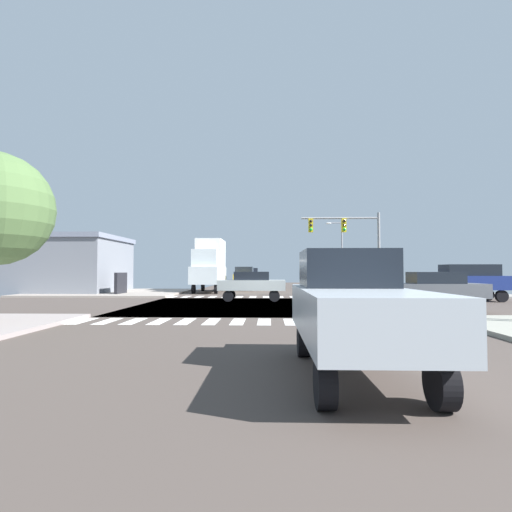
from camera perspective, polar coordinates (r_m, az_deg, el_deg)
The scene contains 15 objects.
ground at distance 22.69m, azimuth 0.74°, elevation -7.07°, with size 90.00×90.00×0.05m.
sidewalk_corner_ne at distance 36.86m, azimuth 21.83°, elevation -4.87°, with size 12.00×12.00×0.14m.
sidewalk_corner_nw at distance 37.16m, azimuth -19.45°, elevation -4.88°, with size 12.00×12.00×0.14m.
crosswalk_near at distance 15.43m, azimuth -0.70°, elevation -9.28°, with size 13.50×2.00×0.01m.
crosswalk_far at distance 29.97m, azimuth 0.52°, elevation -5.81°, with size 13.50×2.00×0.01m.
traffic_signal_mast at distance 30.74m, azimuth 12.95°, elevation 2.93°, with size 5.83×0.55×6.28m.
street_lamp at distance 43.25m, azimuth 11.73°, elevation 1.08°, with size 1.78×0.32×7.11m.
bank_building at distance 40.21m, azimuth -27.77°, elevation -1.07°, with size 14.86×8.67×4.99m.
suv_nearside_1 at distance 29.08m, azimuth 27.96°, elevation -2.93°, with size 4.60×1.96×2.34m.
sedan_farside_1 at distance 20.65m, azimuth 24.06°, elevation -4.19°, with size 4.30×1.80×1.88m.
pickup_crossing_1 at distance 57.64m, azimuth -0.61°, elevation -2.77°, with size 2.00×5.10×2.35m.
suv_queued_2 at distance 40.52m, azimuth -1.63°, elevation -2.89°, with size 1.96×4.60×2.34m.
sedan_leading_2 at distance 26.14m, azimuth -0.61°, elevation -3.91°, with size 4.30×1.80×1.88m.
box_truck_trailing_1 at distance 37.12m, azimuth -6.60°, elevation -1.14°, with size 2.40×7.20×4.85m.
pickup_middle_2 at distance 7.79m, azimuth 13.62°, elevation -6.73°, with size 2.00×5.10×2.35m.
Camera 1 is at (0.41, -22.60, 1.92)m, focal length 28.24 mm.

